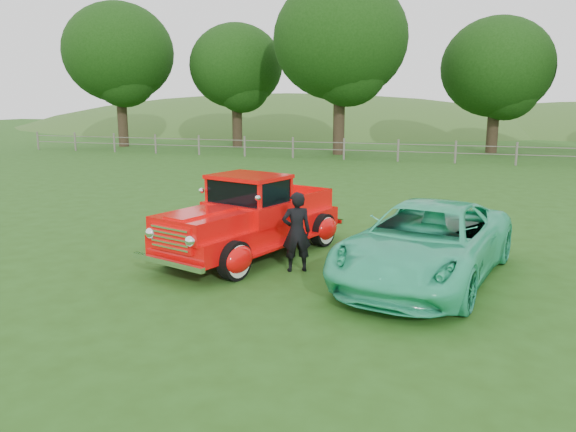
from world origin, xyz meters
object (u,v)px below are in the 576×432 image
(tree_far_west, at_px, (119,53))
(tree_mid_west, at_px, (236,66))
(teal_sedan, at_px, (426,243))
(tree_near_west, at_px, (340,40))
(man, at_px, (297,232))
(tree_near_east, at_px, (497,67))
(red_pickup, at_px, (251,220))

(tree_far_west, relative_size, tree_mid_west, 1.17)
(tree_mid_west, relative_size, teal_sedan, 1.64)
(tree_near_west, distance_m, man, 24.89)
(tree_near_east, bearing_deg, red_pickup, -101.93)
(teal_sedan, bearing_deg, tree_near_east, 98.11)
(tree_mid_west, bearing_deg, red_pickup, -66.43)
(tree_far_west, height_order, tree_near_west, tree_near_west)
(tree_mid_west, relative_size, man, 5.31)
(red_pickup, distance_m, teal_sedan, 3.77)
(tree_mid_west, distance_m, man, 29.91)
(tree_far_west, bearing_deg, red_pickup, -51.09)
(red_pickup, bearing_deg, tree_mid_west, 131.32)
(tree_far_west, xyz_separation_m, red_pickup, (19.31, -23.93, -5.69))
(teal_sedan, relative_size, man, 3.24)
(red_pickup, bearing_deg, tree_near_east, 95.81)
(tree_near_east, bearing_deg, tree_far_west, -173.16)
(tree_mid_west, xyz_separation_m, man, (12.57, -26.71, -4.75))
(tree_mid_west, xyz_separation_m, tree_near_west, (8.00, -3.00, 1.25))
(tree_mid_west, distance_m, tree_near_west, 8.63)
(tree_mid_west, height_order, tree_near_west, tree_near_west)
(teal_sedan, bearing_deg, tree_far_west, 145.46)
(tree_far_west, distance_m, man, 32.66)
(tree_near_west, bearing_deg, tree_mid_west, 159.44)
(teal_sedan, distance_m, man, 2.48)
(tree_far_west, xyz_separation_m, teal_sedan, (23.04, -24.47, -5.77))
(tree_far_west, distance_m, tree_mid_west, 8.30)
(tree_near_east, relative_size, red_pickup, 1.58)
(man, bearing_deg, tree_far_west, -77.40)
(tree_far_west, distance_m, red_pickup, 31.27)
(tree_far_west, bearing_deg, tree_near_east, 6.84)
(tree_far_west, relative_size, man, 6.23)
(red_pickup, height_order, man, red_pickup)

